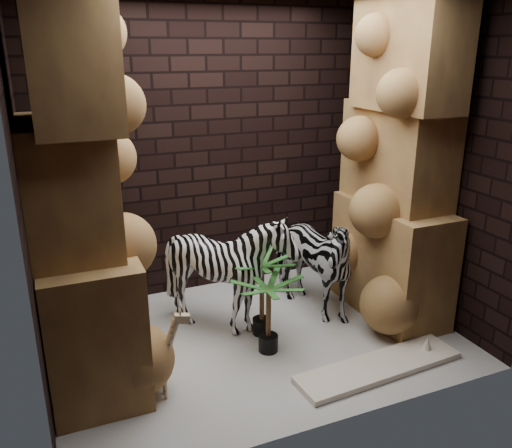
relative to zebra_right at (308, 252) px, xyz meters
name	(u,v)px	position (x,y,z in m)	size (l,w,h in m)	color
floor	(256,338)	(-0.67, -0.28, -0.63)	(3.50, 3.50, 0.00)	silver
wall_back	(209,150)	(-0.67, 0.97, 0.87)	(3.50, 3.50, 0.00)	black
wall_front	(336,221)	(-0.67, -1.53, 0.87)	(3.50, 3.50, 0.00)	black
wall_left	(24,200)	(-2.42, -0.28, 0.87)	(3.00, 3.00, 0.00)	black
wall_right	(428,160)	(1.08, -0.28, 0.87)	(3.00, 3.00, 0.00)	black
rock_pillar_left	(77,195)	(-2.07, -0.28, 0.87)	(0.68, 1.30, 3.00)	#B58C46
rock_pillar_right	(399,163)	(0.75, -0.28, 0.87)	(0.58, 1.25, 3.00)	#B58C46
zebra_right	(308,252)	(0.00, 0.00, 0.00)	(0.57, 1.06, 1.26)	white
zebra_left	(229,277)	(-0.83, -0.04, -0.10)	(0.95, 1.17, 1.06)	white
giraffe_toy	(150,357)	(-1.72, -0.78, -0.27)	(0.37, 0.12, 0.72)	beige
palm_front	(262,295)	(-0.59, -0.23, -0.24)	(0.36, 0.36, 0.77)	#17491A
palm_back	(268,315)	(-0.65, -0.51, -0.29)	(0.36, 0.36, 0.68)	#17491A
surfboard	(379,367)	(0.07, -1.13, -0.60)	(1.46, 0.36, 0.05)	#F6E7CC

